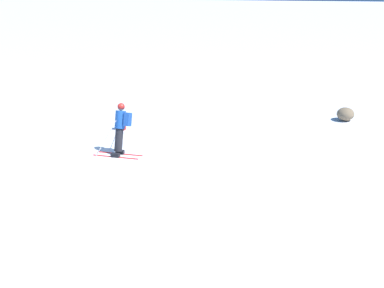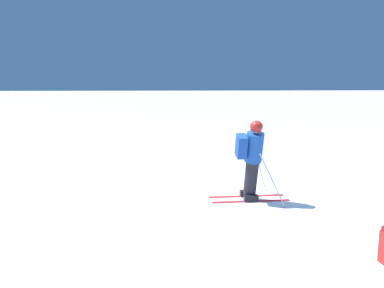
{
  "view_description": "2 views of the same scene",
  "coord_description": "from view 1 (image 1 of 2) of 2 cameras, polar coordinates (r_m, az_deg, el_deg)",
  "views": [
    {
      "loc": [
        14.97,
        7.08,
        5.49
      ],
      "look_at": [
        1.09,
        2.98,
        1.08
      ],
      "focal_mm": 50.0,
      "sensor_mm": 36.0,
      "label": 1
    },
    {
      "loc": [
        -7.69,
        1.93,
        2.34
      ],
      "look_at": [
        0.23,
        1.13,
        1.08
      ],
      "focal_mm": 35.0,
      "sensor_mm": 36.0,
      "label": 2
    }
  ],
  "objects": [
    {
      "name": "skier",
      "position": [
        17.7,
        -7.63,
        1.88
      ],
      "size": [
        1.29,
        1.61,
        1.71
      ],
      "rotation": [
        0.0,
        0.0,
        0.01
      ],
      "color": "red",
      "rests_on": "ground"
    },
    {
      "name": "spare_backpack",
      "position": [
        20.76,
        -7.55,
        2.17
      ],
      "size": [
        0.23,
        0.31,
        0.5
      ],
      "rotation": [
        0.0,
        0.0,
        4.75
      ],
      "color": "#AD231E",
      "rests_on": "ground"
    },
    {
      "name": "ground_plane",
      "position": [
        17.45,
        -8.4,
        -1.58
      ],
      "size": [
        300.0,
        300.0,
        0.0
      ],
      "primitive_type": "plane",
      "color": "white"
    },
    {
      "name": "exposed_boulder_0",
      "position": [
        22.85,
        16.05,
        3.08
      ],
      "size": [
        0.83,
        0.71,
        0.54
      ],
      "primitive_type": "ellipsoid",
      "color": "#7A664C",
      "rests_on": "ground"
    }
  ]
}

